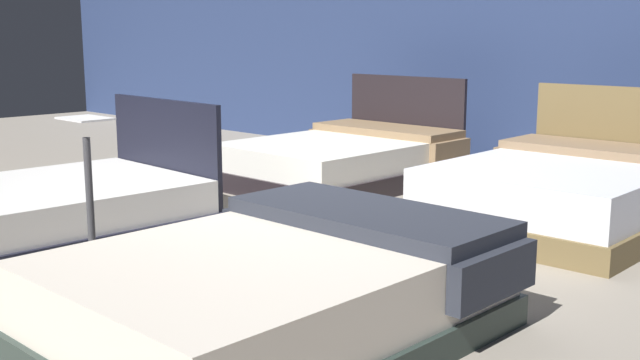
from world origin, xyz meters
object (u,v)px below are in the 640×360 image
(bed_1, at_px, (280,290))
(bed_2, at_px, (344,159))
(price_sign, at_px, (91,227))
(bed_3, at_px, (567,192))
(bed_0, at_px, (43,212))

(bed_1, height_order, bed_2, bed_2)
(bed_2, height_order, price_sign, bed_2)
(bed_3, bearing_deg, price_sign, -111.00)
(bed_0, xyz_separation_m, price_sign, (1.17, -0.30, 0.16))
(bed_0, xyz_separation_m, bed_3, (2.32, 2.89, 0.05))
(bed_2, xyz_separation_m, price_sign, (1.12, -3.28, 0.14))
(bed_0, height_order, price_sign, price_sign)
(bed_0, relative_size, price_sign, 2.21)
(bed_2, distance_m, bed_3, 2.27)
(bed_3, xyz_separation_m, price_sign, (-1.15, -3.19, 0.12))
(bed_0, height_order, bed_1, bed_0)
(bed_2, bearing_deg, bed_3, -2.37)
(bed_0, relative_size, bed_3, 1.05)
(bed_1, distance_m, price_sign, 1.24)
(bed_3, distance_m, price_sign, 3.40)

